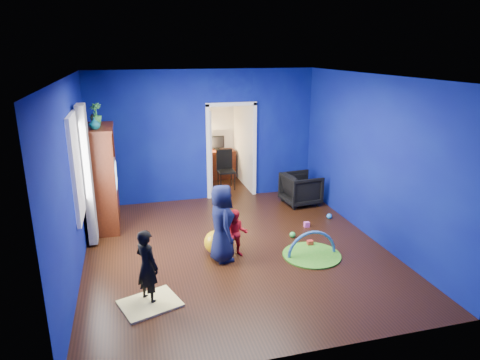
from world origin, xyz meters
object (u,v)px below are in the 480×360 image
object	(u,v)px
tv_armoire	(101,178)
play_mat	(312,255)
vase	(94,123)
child_black	(147,266)
kid_chair	(224,238)
toddler_red	(236,233)
hopper_ball	(216,242)
study_desk	(218,164)
child_navy	(222,223)
folding_chair	(226,171)
armchair	(301,189)
crt_tv	(103,176)

from	to	relation	value
tv_armoire	play_mat	bearing A→B (deg)	-32.90
vase	child_black	bearing A→B (deg)	-75.26
kid_chair	toddler_red	bearing A→B (deg)	-56.58
hopper_ball	play_mat	size ratio (longest dim) A/B	0.41
play_mat	study_desk	xyz separation A→B (m)	(-0.56, 4.82, 0.36)
vase	play_mat	distance (m)	4.36
tv_armoire	study_desk	world-z (taller)	tv_armoire
hopper_ball	child_navy	bearing A→B (deg)	-78.69
child_navy	folding_chair	xyz separation A→B (m)	(0.91, 3.60, -0.18)
play_mat	kid_chair	bearing A→B (deg)	158.62
child_black	vase	bearing A→B (deg)	-22.34
kid_chair	play_mat	bearing A→B (deg)	-24.83
folding_chair	study_desk	bearing A→B (deg)	90.00
armchair	play_mat	bearing A→B (deg)	155.73
vase	study_desk	bearing A→B (deg)	46.45
armchair	child_navy	bearing A→B (deg)	127.34
crt_tv	study_desk	distance (m)	3.88
crt_tv	child_black	bearing A→B (deg)	-77.53
crt_tv	play_mat	bearing A→B (deg)	-33.22
tv_armoire	folding_chair	distance (m)	3.31
vase	crt_tv	distance (m)	1.09
toddler_red	study_desk	world-z (taller)	toddler_red
toddler_red	folding_chair	world-z (taller)	folding_chair
hopper_ball	crt_tv	bearing A→B (deg)	137.30
child_navy	study_desk	world-z (taller)	child_navy
armchair	tv_armoire	world-z (taller)	tv_armoire
child_black	study_desk	bearing A→B (deg)	-58.38
crt_tv	folding_chair	size ratio (longest dim) A/B	0.76
child_black	toddler_red	xyz separation A→B (m)	(1.48, 0.99, -0.12)
tv_armoire	kid_chair	bearing A→B (deg)	-39.42
child_black	child_navy	distance (m)	1.54
child_black	kid_chair	xyz separation A→B (m)	(1.33, 1.19, -0.27)
child_navy	study_desk	size ratio (longest dim) A/B	1.46
tv_armoire	hopper_ball	bearing A→B (deg)	-42.07
tv_armoire	folding_chair	size ratio (longest dim) A/B	2.13
armchair	crt_tv	distance (m)	4.18
vase	play_mat	xyz separation A→B (m)	(3.36, -1.88, -2.05)
vase	study_desk	xyz separation A→B (m)	(2.80, 2.95, -1.69)
hopper_ball	study_desk	distance (m)	4.42
vase	tv_armoire	distance (m)	1.12
vase	study_desk	size ratio (longest dim) A/B	0.23
play_mat	tv_armoire	bearing A→B (deg)	147.10
hopper_ball	study_desk	xyz separation A→B (m)	(0.96, 4.31, 0.18)
armchair	folding_chair	world-z (taller)	folding_chair
kid_chair	play_mat	distance (m)	1.49
toddler_red	tv_armoire	size ratio (longest dim) A/B	0.41
hopper_ball	study_desk	bearing A→B (deg)	77.47
child_navy	kid_chair	world-z (taller)	child_navy
child_navy	play_mat	xyz separation A→B (m)	(1.47, -0.26, -0.63)
vase	tv_armoire	bearing A→B (deg)	90.00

